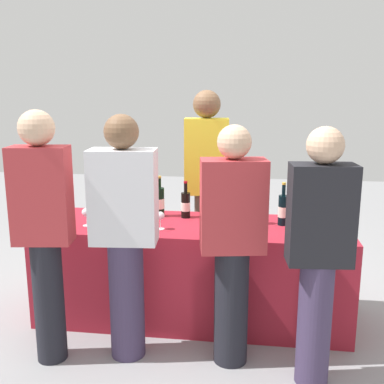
# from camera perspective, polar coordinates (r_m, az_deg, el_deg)

# --- Properties ---
(ground_plane) EXTENTS (12.00, 12.00, 0.00)m
(ground_plane) POSITION_cam_1_polar(r_m,az_deg,el_deg) (3.75, -0.00, -15.22)
(ground_plane) COLOR gray
(tasting_table) EXTENTS (2.35, 0.74, 0.76)m
(tasting_table) POSITION_cam_1_polar(r_m,az_deg,el_deg) (3.59, -0.00, -9.85)
(tasting_table) COLOR maroon
(tasting_table) RESTS_ON ground_plane
(wine_bottle_0) EXTENTS (0.07, 0.07, 0.29)m
(wine_bottle_0) POSITION_cam_1_polar(r_m,az_deg,el_deg) (3.72, -9.72, -1.39)
(wine_bottle_0) COLOR black
(wine_bottle_0) RESTS_ON tasting_table
(wine_bottle_1) EXTENTS (0.08, 0.08, 0.33)m
(wine_bottle_1) POSITION_cam_1_polar(r_m,az_deg,el_deg) (3.66, -4.08, -1.20)
(wine_bottle_1) COLOR black
(wine_bottle_1) RESTS_ON tasting_table
(wine_bottle_2) EXTENTS (0.07, 0.07, 0.30)m
(wine_bottle_2) POSITION_cam_1_polar(r_m,az_deg,el_deg) (3.62, -0.80, -1.59)
(wine_bottle_2) COLOR black
(wine_bottle_2) RESTS_ON tasting_table
(wine_bottle_3) EXTENTS (0.08, 0.08, 0.32)m
(wine_bottle_3) POSITION_cam_1_polar(r_m,az_deg,el_deg) (3.59, 2.78, -1.52)
(wine_bottle_3) COLOR black
(wine_bottle_3) RESTS_ON tasting_table
(wine_bottle_4) EXTENTS (0.07, 0.07, 0.33)m
(wine_bottle_4) POSITION_cam_1_polar(r_m,az_deg,el_deg) (3.47, 7.40, -2.09)
(wine_bottle_4) COLOR black
(wine_bottle_4) RESTS_ON tasting_table
(wine_bottle_5) EXTENTS (0.07, 0.07, 0.33)m
(wine_bottle_5) POSITION_cam_1_polar(r_m,az_deg,el_deg) (3.48, 11.32, -2.18)
(wine_bottle_5) COLOR black
(wine_bottle_5) RESTS_ON tasting_table
(wine_glass_0) EXTENTS (0.07, 0.07, 0.14)m
(wine_glass_0) POSITION_cam_1_polar(r_m,az_deg,el_deg) (3.49, -13.08, -2.61)
(wine_glass_0) COLOR silver
(wine_glass_0) RESTS_ON tasting_table
(wine_glass_1) EXTENTS (0.06, 0.06, 0.13)m
(wine_glass_1) POSITION_cam_1_polar(r_m,az_deg,el_deg) (3.38, -8.32, -3.02)
(wine_glass_1) COLOR silver
(wine_glass_1) RESTS_ON tasting_table
(wine_glass_2) EXTENTS (0.06, 0.06, 0.13)m
(wine_glass_2) POSITION_cam_1_polar(r_m,az_deg,el_deg) (3.32, -3.99, -3.10)
(wine_glass_2) COLOR silver
(wine_glass_2) RESTS_ON tasting_table
(wine_glass_3) EXTENTS (0.07, 0.07, 0.14)m
(wine_glass_3) POSITION_cam_1_polar(r_m,az_deg,el_deg) (3.36, 4.23, -2.86)
(wine_glass_3) COLOR silver
(wine_glass_3) RESTS_ON tasting_table
(wine_glass_4) EXTENTS (0.07, 0.07, 0.14)m
(wine_glass_4) POSITION_cam_1_polar(r_m,az_deg,el_deg) (3.34, 7.04, -2.99)
(wine_glass_4) COLOR silver
(wine_glass_4) RESTS_ON tasting_table
(wine_glass_5) EXTENTS (0.07, 0.07, 0.13)m
(wine_glass_5) POSITION_cam_1_polar(r_m,az_deg,el_deg) (3.25, 13.92, -3.84)
(wine_glass_5) COLOR silver
(wine_glass_5) RESTS_ON tasting_table
(server_pouring) EXTENTS (0.39, 0.24, 1.76)m
(server_pouring) POSITION_cam_1_polar(r_m,az_deg,el_deg) (3.97, 1.79, 1.29)
(server_pouring) COLOR brown
(server_pouring) RESTS_ON ground_plane
(guest_0) EXTENTS (0.38, 0.24, 1.64)m
(guest_0) POSITION_cam_1_polar(r_m,az_deg,el_deg) (3.01, -18.09, -4.29)
(guest_0) COLOR black
(guest_0) RESTS_ON ground_plane
(guest_1) EXTENTS (0.43, 0.26, 1.61)m
(guest_1) POSITION_cam_1_polar(r_m,az_deg,el_deg) (2.95, -8.44, -4.94)
(guest_1) COLOR #3F3351
(guest_1) RESTS_ON ground_plane
(guest_2) EXTENTS (0.43, 0.29, 1.55)m
(guest_2) POSITION_cam_1_polar(r_m,az_deg,el_deg) (2.87, 5.08, -6.00)
(guest_2) COLOR black
(guest_2) RESTS_ON ground_plane
(guest_3) EXTENTS (0.38, 0.23, 1.56)m
(guest_3) POSITION_cam_1_polar(r_m,az_deg,el_deg) (2.74, 15.60, -7.00)
(guest_3) COLOR #3F3351
(guest_3) RESTS_ON ground_plane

